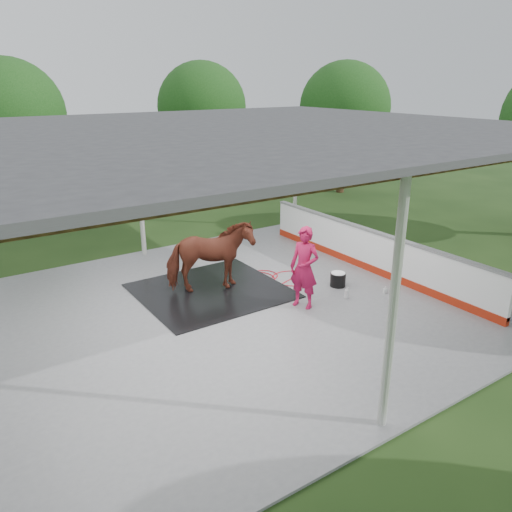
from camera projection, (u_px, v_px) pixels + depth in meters
ground at (224, 313)px, 11.29m from camera, size 100.00×100.00×0.00m
concrete_slab at (224, 312)px, 11.28m from camera, size 12.00×10.00×0.05m
pavilion_structure at (220, 134)px, 9.96m from camera, size 12.60×10.60×4.05m
dasher_board at (370, 251)px, 13.52m from camera, size 0.16×8.00×1.15m
tree_belt at (212, 138)px, 10.88m from camera, size 28.00×28.00×5.80m
rubber_mat at (211, 291)px, 12.33m from camera, size 3.42×3.21×0.03m
horse at (210, 257)px, 12.03m from camera, size 2.25×1.50×1.75m
handler at (304, 268)px, 11.21m from camera, size 0.69×0.81×1.89m
wash_bucket at (338, 279)px, 12.58m from camera, size 0.39×0.39×0.36m
soap_bottle_a at (347, 293)px, 11.88m from camera, size 0.14×0.14×0.29m
soap_bottle_b at (385, 290)px, 12.18m from camera, size 0.10×0.10×0.18m
hose_coil at (264, 279)px, 13.03m from camera, size 2.45×1.60×0.02m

